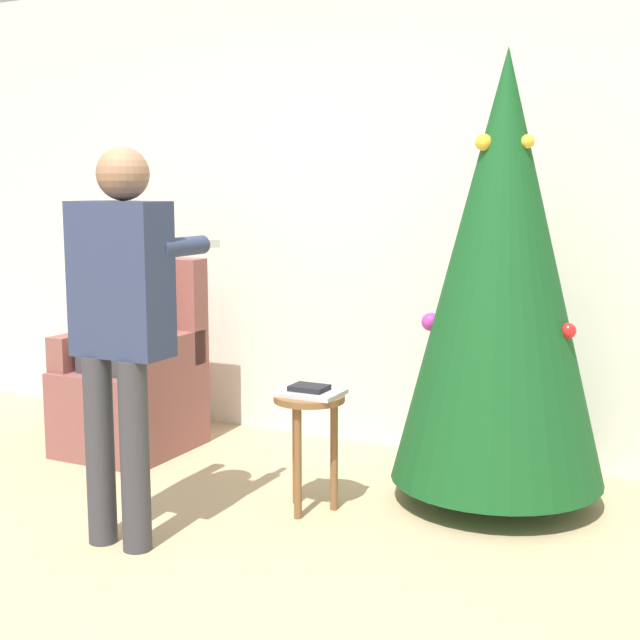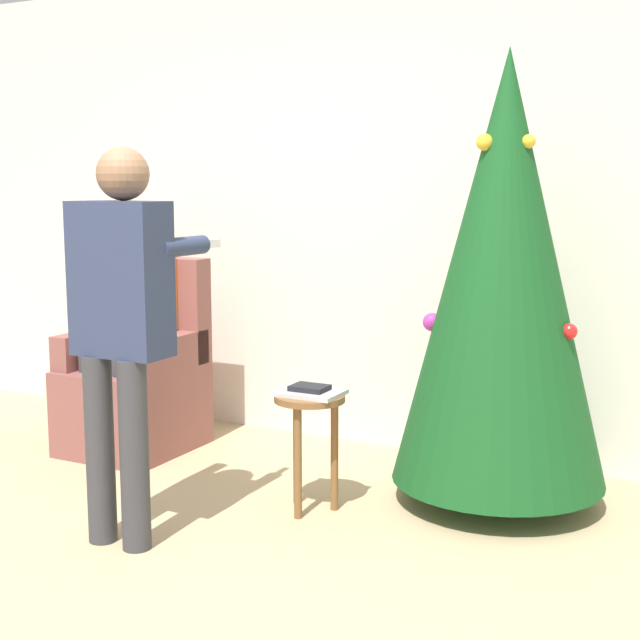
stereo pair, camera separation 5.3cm
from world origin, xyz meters
The scene contains 9 objects.
ground_plane centered at (0.00, 0.00, 0.00)m, with size 14.00×14.00×0.00m, color tan.
wall_back centered at (0.00, 2.23, 1.35)m, with size 8.00×0.06×2.70m.
christmas_tree centered at (0.99, 1.59, 1.10)m, with size 0.99×0.99×2.10m.
armchair centered at (-1.08, 1.52, 0.37)m, with size 0.63×0.69×1.08m.
person_seated centered at (-1.08, 1.49, 0.72)m, with size 0.36×0.46×1.30m.
person_standing centered at (-0.27, 0.43, 0.98)m, with size 0.42×0.57×1.64m.
side_stool centered at (0.25, 1.08, 0.43)m, with size 0.33×0.33×0.55m.
laptop centered at (0.25, 1.08, 0.56)m, with size 0.29×0.22×0.02m.
book centered at (0.25, 1.08, 0.58)m, with size 0.17×0.12×0.02m.
Camera 2 is at (2.10, -2.40, 1.50)m, focal length 50.00 mm.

